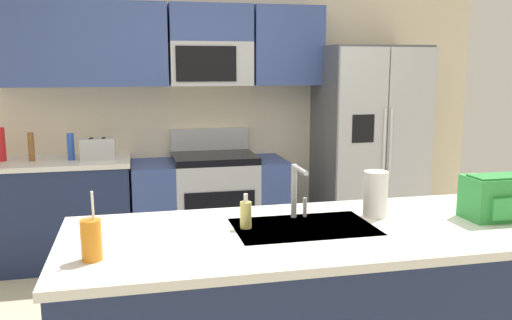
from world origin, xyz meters
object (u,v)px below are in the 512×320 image
Objects in this scene: paper_towel_roll at (375,194)px; backpack at (497,196)px; refrigerator at (368,147)px; toaster at (98,149)px; range_oven at (211,205)px; soap_dispenser at (246,214)px; bottle_blue at (71,147)px; pepper_mill at (31,147)px; sink_faucet at (297,187)px; bottle_red at (1,144)px; drink_cup_orange at (91,240)px.

paper_towel_roll is 0.62m from backpack.
refrigerator is 2.42m from toaster.
paper_towel_roll is at bearing -75.61° from range_oven.
soap_dispenser is at bearing -93.58° from range_oven.
backpack is (-0.33, -2.27, 0.09)m from refrigerator.
range_oven is at bearing 0.98° from bottle_blue.
refrigerator is 7.84× the size of pepper_mill.
refrigerator is 6.56× the size of sink_faucet.
bottle_blue is 0.79× the size of sink_faucet.
refrigerator reaches higher than bottle_red.
bottle_red reaches higher than toaster.
soap_dispenser is 0.70m from paper_towel_roll.
paper_towel_roll is at bearing 3.78° from soap_dispenser.
bottle_red is 1.63× the size of soap_dispenser.
paper_towel_roll is (0.70, 0.05, 0.05)m from soap_dispenser.
paper_towel_roll is 0.75× the size of backpack.
backpack is (2.62, -2.34, -0.00)m from pepper_mill.
range_oven is at bearing 0.10° from pepper_mill.
drink_cup_orange reaches higher than sink_faucet.
pepper_mill is at bearing 178.65° from refrigerator.
drink_cup_orange reaches higher than bottle_blue.
paper_towel_roll is (2.27, -2.22, -0.02)m from bottle_red.
backpack is (1.00, -0.23, -0.05)m from sink_faucet.
refrigerator is at bearing 56.98° from sink_faucet.
drink_cup_orange is at bearing -82.47° from bottle_blue.
backpack is (1.15, -2.34, 0.57)m from range_oven.
toaster is at bearing 125.36° from paper_towel_roll.
backpack is (1.98, 0.16, 0.03)m from drink_cup_orange.
pepper_mill is 0.25m from bottle_red.
bottle_red reaches higher than bottle_blue.
backpack is (2.09, -2.29, 0.03)m from toaster.
refrigerator is 2.29m from paper_towel_roll.
bottle_blue is (0.31, -0.02, -0.01)m from pepper_mill.
paper_towel_roll is (1.72, -2.15, 0.01)m from bottle_blue.
refrigerator is 2.44m from sink_faucet.
range_oven is 2.21m from sink_faucet.
sink_faucet is at bearing -62.08° from toaster.
bottle_blue is 0.70× the size of backpack.
refrigerator is 6.43× the size of drink_cup_orange.
soap_dispenser is at bearing -55.16° from bottle_red.
refrigerator is at bearing -2.79° from range_oven.
backpack is (2.86, -2.39, -0.02)m from bottle_red.
sink_faucet reaches higher than paper_towel_roll.
bottle_red reaches higher than range_oven.
refrigerator is 8.29× the size of bottle_blue.
pepper_mill is at bearing 133.13° from paper_towel_roll.
toaster is at bearing -5.41° from pepper_mill.
bottle_blue is at bearing 171.47° from toaster.
backpack is at bearing -41.78° from pepper_mill.
bottle_blue is at bearing 178.87° from refrigerator.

